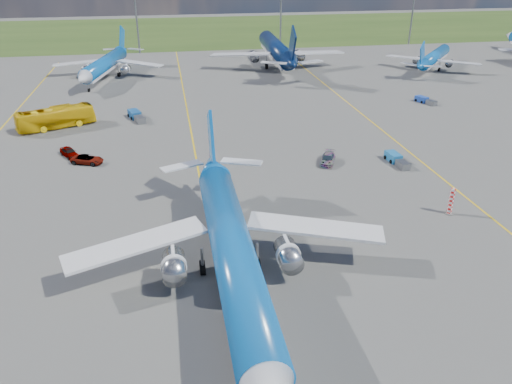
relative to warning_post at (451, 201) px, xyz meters
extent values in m
plane|color=#51514E|center=(-26.00, -8.00, -1.50)|extent=(400.00, 400.00, 0.00)
cube|color=#2D4719|center=(-26.00, 142.00, -1.50)|extent=(400.00, 80.00, 0.01)
cube|color=yellow|center=(-26.00, 22.00, -1.49)|extent=(0.25, 160.00, 0.02)
cube|color=yellow|center=(4.00, 32.00, -1.49)|extent=(0.25, 120.00, 0.02)
cylinder|color=slate|center=(-36.00, 102.00, 9.50)|extent=(0.50, 0.50, 22.00)
cylinder|color=slate|center=(4.00, 102.00, 9.50)|extent=(0.50, 0.50, 22.00)
cylinder|color=slate|center=(44.00, 102.00, 9.50)|extent=(0.50, 0.50, 22.00)
cylinder|color=red|center=(0.00, 0.00, 0.00)|extent=(0.50, 0.50, 3.00)
imported|color=yellow|center=(-47.13, 37.95, 0.18)|extent=(12.18, 7.48, 3.36)
imported|color=#999999|center=(-43.23, 24.65, -0.86)|extent=(3.24, 3.99, 1.28)
imported|color=#999999|center=(-40.44, 21.56, -0.91)|extent=(4.68, 3.35, 1.18)
imported|color=#999999|center=(-8.71, 16.00, -0.88)|extent=(3.36, 4.62, 1.24)
cube|color=#1C69AA|center=(0.32, 15.31, -0.94)|extent=(1.60, 2.73, 1.12)
cube|color=slate|center=(0.50, 12.67, -1.04)|extent=(1.35, 2.11, 0.91)
cube|color=#174B8A|center=(-35.02, 41.25, -0.87)|extent=(2.49, 3.35, 1.26)
cube|color=slate|center=(-34.05, 38.42, -0.98)|extent=(2.05, 2.62, 1.03)
cube|color=#1C41A9|center=(17.88, 41.88, -0.99)|extent=(2.03, 2.72, 1.03)
cube|color=slate|center=(18.68, 39.59, -1.08)|extent=(1.67, 2.13, 0.84)
camera|label=1|loc=(-29.08, -43.32, 24.33)|focal=35.00mm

